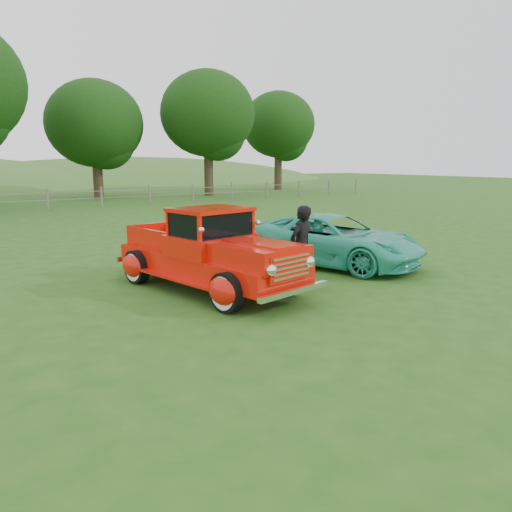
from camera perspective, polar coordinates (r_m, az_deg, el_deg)
ground at (r=10.04m, az=4.99°, el=-5.08°), size 140.00×140.00×0.00m
fence_line at (r=30.15m, az=-22.70°, el=6.01°), size 48.00×0.12×1.20m
tree_near_east at (r=38.19m, az=-17.95°, el=14.18°), size 6.80×6.80×8.33m
tree_mid_east at (r=39.55m, az=-5.55°, el=15.87°), size 7.20×7.20×9.44m
tree_far_east at (r=46.94m, az=2.58°, el=14.74°), size 6.60×6.60×8.86m
red_pickup at (r=10.71m, az=-5.35°, el=0.31°), size 2.85×5.21×1.78m
teal_sedan at (r=13.39m, az=8.68°, el=1.83°), size 3.63×5.28×1.34m
man at (r=10.91m, az=5.18°, el=1.06°), size 0.75×0.59×1.80m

